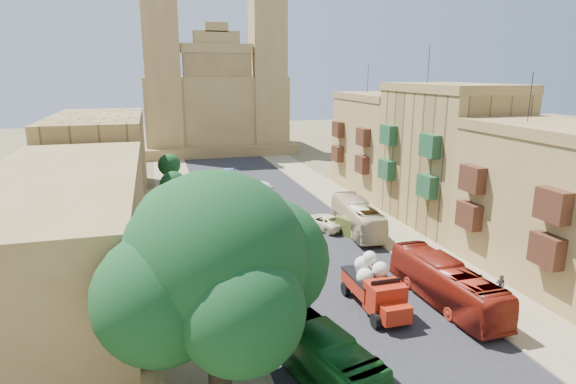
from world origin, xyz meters
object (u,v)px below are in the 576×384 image
car_blue_a (260,274)px  pedestrian_c (479,285)px  bus_green_north (312,347)px  church (214,101)px  bus_cream_east (357,216)px  red_truck (375,286)px  olive_pickup (358,229)px  ficus_tree (218,269)px  car_blue_b (229,174)px  bus_red_east (446,283)px  pedestrian_a (500,286)px  street_tree_c (174,185)px  car_white_b (261,186)px  street_tree_d (169,165)px  car_cream (323,221)px  car_dkblue (217,193)px  street_tree_a (192,264)px  car_white_a (244,228)px  street_tree_b (180,215)px

car_blue_a → pedestrian_c: pedestrian_c is taller
bus_green_north → car_blue_a: (-0.16, 11.27, -0.82)m
church → bus_cream_east: size_ratio=3.47×
car_blue_a → red_truck: bearing=-26.1°
olive_pickup → bus_green_north: (-10.60, -18.30, 0.56)m
bus_cream_east → pedestrian_c: bus_cream_east is taller
ficus_tree → car_blue_b: (7.73, 47.44, -5.72)m
bus_red_east → pedestrian_a: size_ratio=6.30×
street_tree_c → car_blue_a: street_tree_c is taller
car_blue_b → bus_red_east: bearing=-65.1°
car_white_b → bus_green_north: bearing=58.4°
pedestrian_c → street_tree_d: bearing=-152.1°
car_white_b → pedestrian_c: (7.82, -33.27, 0.10)m
olive_pickup → car_cream: size_ratio=0.86×
street_tree_c → olive_pickup: street_tree_c is taller
church → olive_pickup: 56.61m
car_dkblue → pedestrian_a: (14.93, -31.94, 0.20)m
street_tree_a → car_dkblue: (5.23, 29.06, -2.93)m
street_tree_a → bus_green_north: bearing=-54.4°
church → pedestrian_a: size_ratio=22.10×
olive_pickup → bus_red_east: size_ratio=0.43×
church → pedestrian_a: 70.77m
street_tree_d → bus_green_north: size_ratio=0.45×
bus_cream_east → car_white_a: size_ratio=2.47×
bus_red_east → pedestrian_c: bearing=-173.9°
street_tree_a → street_tree_c: street_tree_a is taller
street_tree_a → street_tree_d: bearing=90.0°
bus_cream_east → bus_green_north: bearing=67.4°
street_tree_a → street_tree_d: street_tree_a is taller
car_white_b → pedestrian_a: pedestrian_a is taller
car_white_b → pedestrian_a: size_ratio=2.44×
street_tree_c → car_blue_a: size_ratio=1.37×
church → bus_red_east: (6.04, -69.30, -8.07)m
ficus_tree → car_dkblue: ficus_tree is taller
bus_red_east → car_blue_a: bus_red_east is taller
red_truck → bus_cream_east: red_truck is taller
street_tree_d → car_white_a: 22.50m
pedestrian_a → church: bearing=-60.4°
car_dkblue → pedestrian_c: (13.74, -31.34, 0.17)m
bus_cream_east → street_tree_a: bearing=44.3°
street_tree_a → car_blue_b: 40.42m
church → car_dkblue: bearing=-97.2°
bus_green_north → car_dkblue: bearing=76.0°
street_tree_d → car_blue_a: street_tree_d is taller
street_tree_d → pedestrian_c: size_ratio=2.86×
ficus_tree → red_truck: size_ratio=1.76×
bus_cream_east → car_white_a: 10.79m
pedestrian_a → red_truck: bearing=15.7°
street_tree_b → car_white_a: bearing=22.3°
street_tree_d → church: bearing=71.9°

